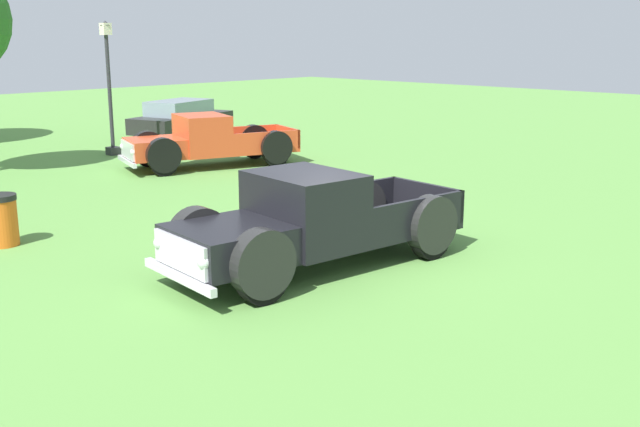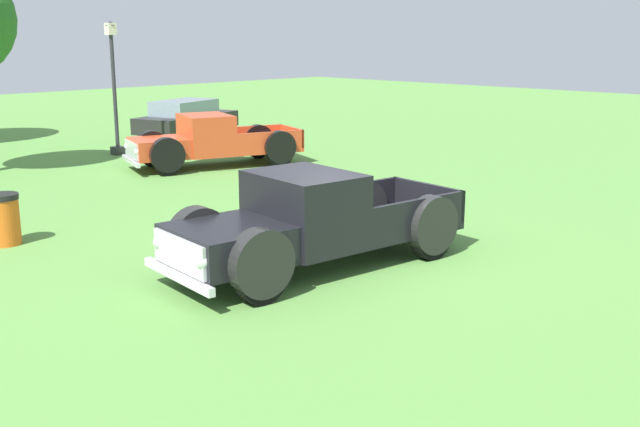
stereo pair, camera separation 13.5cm
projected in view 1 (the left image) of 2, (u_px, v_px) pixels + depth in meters
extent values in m
plane|color=#5B9342|center=(330.00, 258.00, 13.14)|extent=(80.00, 80.00, 0.00)
cube|color=black|center=(228.00, 244.00, 11.41)|extent=(1.76, 1.78, 0.58)
cube|color=silver|center=(180.00, 254.00, 10.91)|extent=(0.23, 1.44, 0.49)
sphere|color=silver|center=(205.00, 262.00, 10.43)|extent=(0.21, 0.21, 0.21)
sphere|color=silver|center=(160.00, 243.00, 11.39)|extent=(0.21, 0.21, 0.21)
cube|color=black|center=(305.00, 210.00, 12.25)|extent=(1.57, 1.91, 1.22)
cube|color=#8C9EA8|center=(272.00, 199.00, 11.79)|extent=(0.22, 1.52, 0.53)
cube|color=black|center=(384.00, 226.00, 13.49)|extent=(2.41, 2.01, 0.11)
cube|color=black|center=(419.00, 215.00, 12.78)|extent=(2.21, 0.34, 0.58)
cube|color=black|center=(353.00, 199.00, 14.04)|extent=(2.21, 0.34, 0.58)
cube|color=black|center=(426.00, 199.00, 14.07)|extent=(0.28, 1.77, 0.58)
cylinder|color=black|center=(263.00, 277.00, 10.81)|extent=(0.82, 0.32, 0.80)
cylinder|color=#B7B7BC|center=(263.00, 277.00, 10.80)|extent=(0.35, 0.29, 0.32)
cylinder|color=black|center=(262.00, 263.00, 10.76)|extent=(1.04, 0.41, 1.01)
cylinder|color=black|center=(199.00, 250.00, 12.14)|extent=(0.82, 0.32, 0.80)
cylinder|color=#B7B7BC|center=(198.00, 250.00, 12.15)|extent=(0.35, 0.29, 0.32)
cylinder|color=black|center=(198.00, 238.00, 12.10)|extent=(1.04, 0.41, 1.01)
cylinder|color=black|center=(431.00, 236.00, 13.00)|extent=(0.82, 0.32, 0.80)
cylinder|color=#B7B7BC|center=(431.00, 236.00, 12.99)|extent=(0.35, 0.29, 0.32)
cylinder|color=black|center=(431.00, 225.00, 12.95)|extent=(1.04, 0.41, 1.01)
cylinder|color=black|center=(361.00, 217.00, 14.33)|extent=(0.82, 0.32, 0.80)
cylinder|color=#B7B7BC|center=(361.00, 217.00, 14.34)|extent=(0.35, 0.29, 0.32)
cylinder|color=black|center=(361.00, 207.00, 14.29)|extent=(1.04, 0.41, 1.01)
cube|color=silver|center=(179.00, 277.00, 10.96)|extent=(0.32, 1.93, 0.13)
cube|color=#D14723|center=(155.00, 148.00, 21.24)|extent=(1.90, 1.91, 0.55)
cube|color=silver|center=(128.00, 150.00, 20.90)|extent=(0.50, 1.31, 0.46)
sphere|color=silver|center=(134.00, 152.00, 20.38)|extent=(0.20, 0.20, 0.20)
sphere|color=silver|center=(123.00, 146.00, 21.43)|extent=(0.20, 0.20, 0.20)
cube|color=#D14723|center=(202.00, 135.00, 21.79)|extent=(1.76, 1.99, 1.15)
cube|color=#8C9EA8|center=(181.00, 127.00, 21.47)|extent=(0.50, 1.37, 0.50)
cube|color=#D14723|center=(257.00, 149.00, 22.67)|extent=(2.52, 2.25, 0.10)
cube|color=#D14723|center=(267.00, 141.00, 21.91)|extent=(2.00, 0.75, 0.55)
cube|color=#D14723|center=(247.00, 135.00, 23.28)|extent=(2.00, 0.75, 0.55)
cube|color=#D14723|center=(287.00, 136.00, 23.04)|extent=(0.61, 1.60, 0.55)
cylinder|color=black|center=(164.00, 162.00, 20.58)|extent=(0.79, 0.45, 0.76)
cylinder|color=#B7B7BC|center=(164.00, 162.00, 20.57)|extent=(0.36, 0.32, 0.30)
cylinder|color=black|center=(163.00, 155.00, 20.54)|extent=(0.99, 0.57, 0.96)
cylinder|color=black|center=(148.00, 154.00, 22.03)|extent=(0.79, 0.45, 0.76)
cylinder|color=#B7B7BC|center=(148.00, 154.00, 22.04)|extent=(0.36, 0.32, 0.30)
cylinder|color=black|center=(148.00, 147.00, 21.99)|extent=(0.99, 0.57, 0.96)
cylinder|color=black|center=(276.00, 154.00, 22.06)|extent=(0.79, 0.45, 0.76)
cylinder|color=#B7B7BC|center=(276.00, 154.00, 22.06)|extent=(0.36, 0.32, 0.30)
cylinder|color=black|center=(276.00, 147.00, 22.02)|extent=(0.99, 0.57, 0.96)
cylinder|color=black|center=(254.00, 146.00, 23.51)|extent=(0.79, 0.45, 0.76)
cylinder|color=#B7B7BC|center=(254.00, 146.00, 23.52)|extent=(0.36, 0.32, 0.30)
cylinder|color=black|center=(254.00, 140.00, 23.47)|extent=(0.99, 0.57, 0.96)
cube|color=silver|center=(127.00, 161.00, 20.96)|extent=(0.68, 1.75, 0.12)
cube|color=black|center=(182.00, 122.00, 27.96)|extent=(4.55, 2.91, 0.58)
cube|color=#7F939E|center=(179.00, 108.00, 27.71)|extent=(2.69, 2.09, 0.53)
cylinder|color=black|center=(189.00, 125.00, 29.61)|extent=(0.64, 0.37, 0.62)
cylinder|color=black|center=(222.00, 127.00, 28.94)|extent=(0.64, 0.37, 0.62)
cylinder|color=black|center=(141.00, 133.00, 27.11)|extent=(0.64, 0.37, 0.62)
cylinder|color=black|center=(175.00, 136.00, 26.44)|extent=(0.64, 0.37, 0.62)
cube|color=#2D2D33|center=(113.00, 151.00, 24.27)|extent=(0.36, 0.36, 0.25)
cylinder|color=#2D2D33|center=(110.00, 92.00, 23.83)|extent=(0.12, 0.12, 3.50)
cube|color=#F2EACC|center=(106.00, 29.00, 23.39)|extent=(0.28, 0.28, 0.36)
cone|color=#2D2D33|center=(105.00, 23.00, 23.34)|extent=(0.32, 0.32, 0.14)
cylinder|color=orange|center=(2.00, 223.00, 13.81)|extent=(0.56, 0.56, 0.85)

